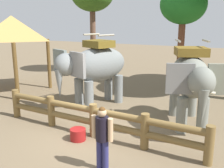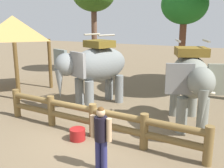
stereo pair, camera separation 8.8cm
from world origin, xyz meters
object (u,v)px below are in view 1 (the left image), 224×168
object	(u,v)px
elephant_center	(191,79)
feed_bucket	(78,134)
tree_far_right	(183,6)
thatched_shelter	(12,29)
log_fence	(93,118)
tourist_woman_in_black	(102,134)
elephant_near_left	(95,66)

from	to	relation	value
elephant_center	feed_bucket	xyz separation A→B (m)	(-2.78, -2.63, -1.47)
tree_far_right	thatched_shelter	bearing A→B (deg)	-147.88
log_fence	tree_far_right	bearing A→B (deg)	82.55
tourist_woman_in_black	feed_bucket	world-z (taller)	tourist_woman_in_black
elephant_center	feed_bucket	distance (m)	4.10
log_fence	elephant_center	xyz separation A→B (m)	(2.50, 2.17, 1.04)
log_fence	elephant_near_left	distance (m)	3.21
thatched_shelter	tree_far_right	bearing A→B (deg)	32.12
thatched_shelter	feed_bucket	distance (m)	7.50
thatched_shelter	feed_bucket	xyz separation A→B (m)	(6.00, -3.41, -2.96)
tourist_woman_in_black	thatched_shelter	world-z (taller)	thatched_shelter
thatched_shelter	feed_bucket	bearing A→B (deg)	-29.62
elephant_center	tree_far_right	bearing A→B (deg)	105.85
tourist_woman_in_black	tree_far_right	size ratio (longest dim) A/B	0.30
elephant_center	tree_far_right	size ratio (longest dim) A/B	0.65
elephant_near_left	thatched_shelter	distance (m)	5.04
elephant_near_left	tree_far_right	distance (m)	6.00
elephant_center	feed_bucket	size ratio (longest dim) A/B	7.28
feed_bucket	tree_far_right	bearing A→B (deg)	80.99
log_fence	thatched_shelter	distance (m)	7.38
log_fence	elephant_center	world-z (taller)	elephant_center
tourist_woman_in_black	feed_bucket	size ratio (longest dim) A/B	3.37
tree_far_right	elephant_center	bearing A→B (deg)	-74.15
log_fence	tourist_woman_in_black	bearing A→B (deg)	-53.17
log_fence	feed_bucket	world-z (taller)	log_fence
elephant_center	tree_far_right	world-z (taller)	tree_far_right
thatched_shelter	tourist_woman_in_black	bearing A→B (deg)	-31.22
log_fence	tree_far_right	xyz separation A→B (m)	(0.98, 7.51, 3.63)
tree_far_right	feed_bucket	xyz separation A→B (m)	(-1.26, -7.97, -4.06)
elephant_near_left	feed_bucket	world-z (taller)	elephant_near_left
tourist_woman_in_black	tree_far_right	distance (m)	9.65
elephant_near_left	log_fence	bearing A→B (deg)	-61.17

